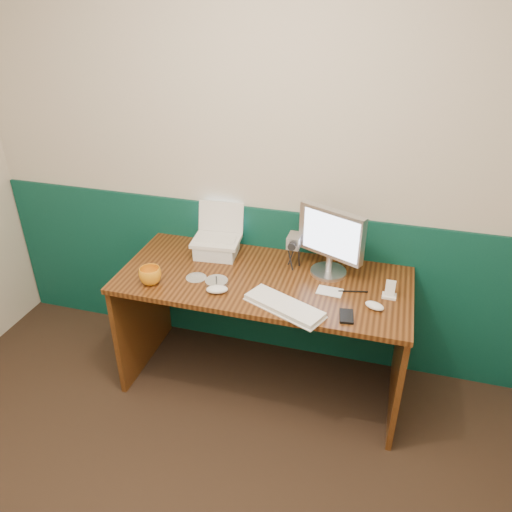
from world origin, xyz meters
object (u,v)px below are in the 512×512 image
(laptop, at_px, (216,225))
(mug, at_px, (150,276))
(keyboard, at_px, (284,306))
(desk, at_px, (263,332))
(monitor, at_px, (331,243))
(camcorder, at_px, (294,252))

(laptop, xyz_separation_m, mug, (-0.23, -0.40, -0.15))
(laptop, distance_m, mug, 0.48)
(keyboard, bearing_deg, laptop, 164.26)
(desk, xyz_separation_m, laptop, (-0.34, 0.18, 0.57))
(laptop, xyz_separation_m, monitor, (0.67, -0.03, -0.00))
(keyboard, distance_m, mug, 0.75)
(desk, distance_m, laptop, 0.69)
(mug, height_order, camcorder, camcorder)
(camcorder, bearing_deg, keyboard, -83.35)
(keyboard, height_order, mug, mug)
(laptop, distance_m, camcorder, 0.48)
(desk, xyz_separation_m, mug, (-0.57, -0.22, 0.42))
(desk, distance_m, monitor, 0.68)
(mug, bearing_deg, keyboard, -2.46)
(monitor, height_order, mug, monitor)
(monitor, bearing_deg, mug, -133.63)
(monitor, bearing_deg, camcorder, -159.77)
(monitor, relative_size, mug, 3.21)
(monitor, distance_m, mug, 0.99)
(desk, xyz_separation_m, camcorder, (0.13, 0.16, 0.47))
(mug, bearing_deg, monitor, 22.11)
(monitor, distance_m, keyboard, 0.47)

